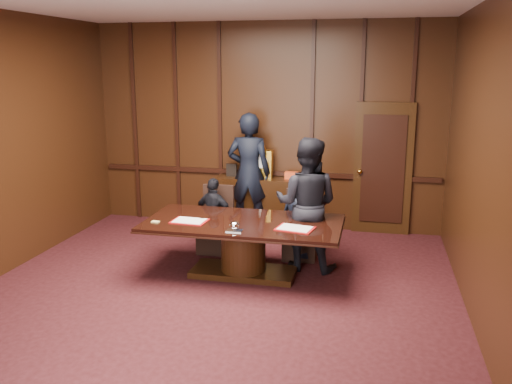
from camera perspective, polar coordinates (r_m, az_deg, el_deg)
room at (r=6.11m, az=-4.79°, el=3.19°), size 7.00×7.04×3.50m
sideboard at (r=9.35m, az=0.67°, el=-0.99°), size 1.60×0.45×1.54m
conference_table at (r=7.28m, az=-1.35°, el=-4.98°), size 2.62×1.32×0.76m
folder_left at (r=7.24m, az=-7.02°, el=-3.04°), size 0.48×0.36×0.02m
folder_right at (r=6.88m, az=4.13°, el=-3.84°), size 0.51×0.41×0.02m
inkstand at (r=6.77m, az=-2.28°, el=-3.69°), size 0.20×0.14×0.12m
notepad at (r=7.27m, az=-10.55°, el=-3.10°), size 0.11×0.09×0.01m
chair_left at (r=8.32m, az=-4.24°, el=-4.23°), size 0.49×0.49×0.99m
chair_right at (r=8.05m, az=4.68°, el=-4.84°), size 0.50×0.50×0.99m
signatory_left at (r=8.17m, az=-4.43°, el=-2.51°), size 0.72×0.42×1.15m
signatory_right at (r=7.87m, az=4.66°, el=-2.61°), size 0.73×0.60×1.28m
witness_left at (r=9.12m, az=-0.76°, el=2.04°), size 0.75×0.51×2.02m
witness_right at (r=7.45m, az=5.36°, el=-1.29°), size 0.96×0.79×1.84m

